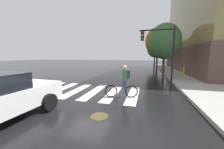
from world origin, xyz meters
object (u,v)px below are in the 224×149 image
at_px(fire_hydrant, 184,71).
at_px(street_tree_mid, 158,41).
at_px(manhole_cover, 99,116).
at_px(street_tree_near, 165,41).
at_px(street_tree_far, 155,49).
at_px(traffic_light_near, 161,46).
at_px(cyclist, 124,82).

relative_size(fire_hydrant, street_tree_mid, 0.12).
distance_m(manhole_cover, fire_hydrant, 13.03).
height_order(street_tree_near, street_tree_far, street_tree_far).
xyz_separation_m(fire_hydrant, street_tree_mid, (-2.62, 4.24, 3.72)).
bearing_deg(fire_hydrant, traffic_light_near, -118.64).
distance_m(traffic_light_near, street_tree_far, 16.70).
bearing_deg(street_tree_near, fire_hydrant, 44.33).
height_order(fire_hydrant, street_tree_mid, street_tree_mid).
distance_m(manhole_cover, street_tree_far, 23.13).
bearing_deg(cyclist, manhole_cover, -101.92).
xyz_separation_m(street_tree_near, street_tree_far, (-0.09, 13.37, 0.06)).
relative_size(manhole_cover, street_tree_mid, 0.10).
distance_m(street_tree_mid, street_tree_far, 6.72).
distance_m(cyclist, fire_hydrant, 10.78).
xyz_separation_m(traffic_light_near, street_tree_near, (0.64, 3.31, 0.65)).
xyz_separation_m(manhole_cover, fire_hydrant, (5.69, 11.72, 0.53)).
distance_m(traffic_light_near, fire_hydrant, 6.95).
height_order(traffic_light_near, street_tree_far, street_tree_far).
xyz_separation_m(traffic_light_near, street_tree_mid, (0.52, 9.99, 1.39)).
relative_size(cyclist, fire_hydrant, 2.17).
bearing_deg(street_tree_near, street_tree_mid, 91.05).
bearing_deg(manhole_cover, street_tree_near, 71.04).
relative_size(street_tree_near, street_tree_far, 0.98).
relative_size(traffic_light_near, street_tree_far, 0.79).
bearing_deg(fire_hydrant, cyclist, -118.87).
xyz_separation_m(fire_hydrant, street_tree_far, (-2.59, 10.93, 3.04)).
distance_m(traffic_light_near, street_tree_mid, 10.10).
bearing_deg(fire_hydrant, street_tree_near, -135.67).
height_order(manhole_cover, street_tree_far, street_tree_far).
bearing_deg(traffic_light_near, fire_hydrant, 61.36).
bearing_deg(street_tree_near, cyclist, -111.14).
bearing_deg(manhole_cover, traffic_light_near, 66.90).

